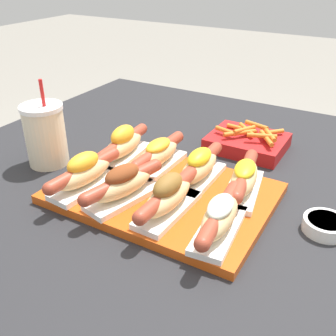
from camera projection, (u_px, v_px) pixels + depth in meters
name	position (u px, v px, depth m)	size (l,w,h in m)	color
patio_table	(192.00, 291.00, 1.06)	(1.22, 1.07, 0.73)	#232326
serving_tray	(163.00, 193.00, 0.80)	(0.43, 0.30, 0.02)	#CC4C14
hot_dog_0	(84.00, 173.00, 0.79)	(0.07, 0.20, 0.08)	white
hot_dog_1	(123.00, 184.00, 0.75)	(0.09, 0.20, 0.07)	white
hot_dog_2	(168.00, 196.00, 0.71)	(0.06, 0.20, 0.08)	white
hot_dog_3	(220.00, 217.00, 0.66)	(0.08, 0.20, 0.07)	white
hot_dog_4	(123.00, 144.00, 0.90)	(0.07, 0.20, 0.08)	white
hot_dog_5	(158.00, 154.00, 0.86)	(0.06, 0.20, 0.07)	white
hot_dog_6	(199.00, 167.00, 0.81)	(0.06, 0.20, 0.07)	white
hot_dog_7	(244.00, 178.00, 0.77)	(0.09, 0.20, 0.07)	white
sauce_bowl	(325.00, 225.00, 0.70)	(0.08, 0.08, 0.02)	white
drink_cup	(45.00, 135.00, 0.90)	(0.10, 0.10, 0.20)	beige
fries_basket	(248.00, 142.00, 0.99)	(0.19, 0.15, 0.06)	#B21919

